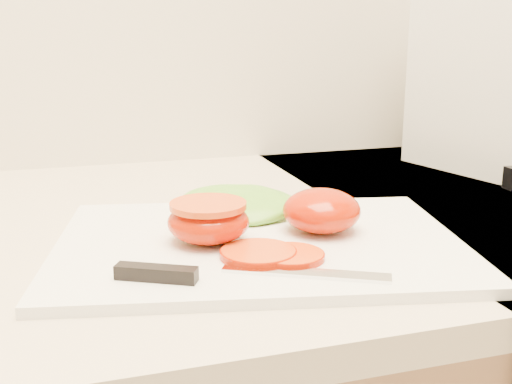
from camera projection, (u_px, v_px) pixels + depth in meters
name	position (u px, v px, depth m)	size (l,w,h in m)	color
cutting_board	(259.00, 244.00, 0.63)	(0.39, 0.28, 0.01)	white
tomato_half_dome	(322.00, 211.00, 0.65)	(0.08, 0.08, 0.04)	#BA1C00
tomato_half_cut	(208.00, 220.00, 0.61)	(0.08, 0.08, 0.04)	#BA1C00
tomato_slice_0	(258.00, 253.00, 0.58)	(0.07, 0.07, 0.01)	#DB4D0D
tomato_slice_1	(291.00, 256.00, 0.57)	(0.06, 0.06, 0.01)	#DB4D0D
lettuce_leaf_0	(237.00, 205.00, 0.70)	(0.13, 0.09, 0.02)	#78C133
knife	(216.00, 273.00, 0.53)	(0.22, 0.09, 0.01)	silver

